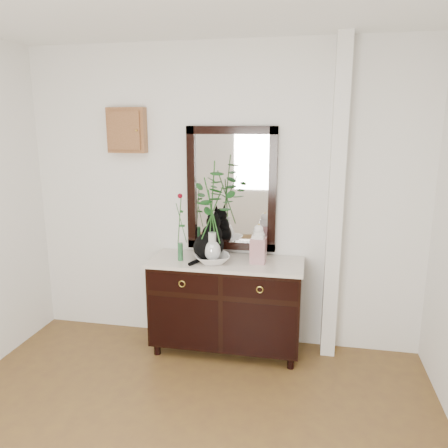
% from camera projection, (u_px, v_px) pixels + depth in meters
% --- Properties ---
extents(wall_back, '(3.60, 0.04, 2.70)m').
position_uv_depth(wall_back, '(221.00, 199.00, 3.92)').
color(wall_back, white).
rests_on(wall_back, ground).
extents(pilaster, '(0.12, 0.20, 2.70)m').
position_uv_depth(pilaster, '(335.00, 204.00, 3.66)').
color(pilaster, white).
rests_on(pilaster, ground).
extents(sideboard, '(1.33, 0.52, 0.82)m').
position_uv_depth(sideboard, '(226.00, 301.00, 3.86)').
color(sideboard, black).
rests_on(sideboard, ground).
extents(wall_mirror, '(0.80, 0.06, 1.10)m').
position_uv_depth(wall_mirror, '(231.00, 189.00, 3.87)').
color(wall_mirror, black).
rests_on(wall_mirror, wall_back).
extents(key_cabinet, '(0.35, 0.10, 0.40)m').
position_uv_depth(key_cabinet, '(127.00, 130.00, 3.91)').
color(key_cabinet, brown).
rests_on(key_cabinet, wall_back).
extents(cat, '(0.38, 0.42, 0.39)m').
position_uv_depth(cat, '(209.00, 237.00, 3.79)').
color(cat, black).
rests_on(cat, sideboard).
extents(lotus_bowl, '(0.38, 0.38, 0.07)m').
position_uv_depth(lotus_bowl, '(212.00, 259.00, 3.72)').
color(lotus_bowl, silver).
rests_on(lotus_bowl, sideboard).
extents(vase_branches, '(0.48, 0.48, 0.86)m').
position_uv_depth(vase_branches, '(212.00, 211.00, 3.62)').
color(vase_branches, silver).
rests_on(vase_branches, lotus_bowl).
extents(bud_vase_rose, '(0.09, 0.09, 0.60)m').
position_uv_depth(bud_vase_rose, '(180.00, 227.00, 3.72)').
color(bud_vase_rose, '#296138').
rests_on(bud_vase_rose, sideboard).
extents(ginger_jar, '(0.13, 0.13, 0.34)m').
position_uv_depth(ginger_jar, '(258.00, 243.00, 3.69)').
color(ginger_jar, silver).
rests_on(ginger_jar, sideboard).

